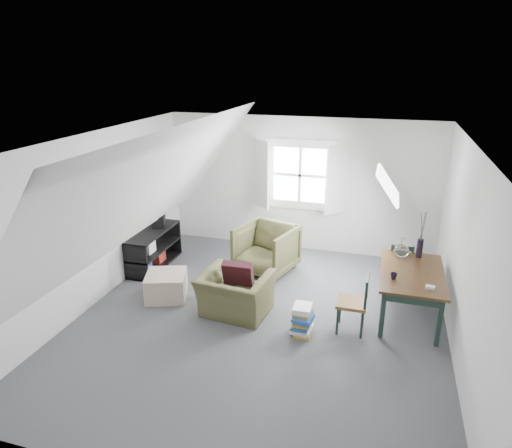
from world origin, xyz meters
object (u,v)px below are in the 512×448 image
(ottoman, at_px, (166,286))
(magazine_stack, at_px, (302,320))
(armchair_far, at_px, (266,271))
(dining_table, at_px, (412,278))
(armchair_near, at_px, (235,313))
(dining_chair_near, at_px, (354,302))
(dining_chair_far, at_px, (400,265))
(media_shelf, at_px, (153,251))

(ottoman, bearing_deg, magazine_stack, -10.46)
(armchair_far, distance_m, ottoman, 1.81)
(dining_table, xyz_separation_m, magazine_stack, (-1.35, -0.85, -0.41))
(armchair_near, distance_m, magazine_stack, 1.07)
(ottoman, bearing_deg, dining_table, 7.15)
(armchair_near, bearing_deg, dining_table, -159.61)
(ottoman, bearing_deg, dining_chair_near, -2.63)
(dining_chair_far, relative_size, magazine_stack, 1.98)
(dining_chair_far, xyz_separation_m, magazine_stack, (-1.22, -1.66, -0.22))
(armchair_far, distance_m, magazine_stack, 1.98)
(armchair_near, height_order, magazine_stack, magazine_stack)
(armchair_near, height_order, media_shelf, media_shelf)
(armchair_far, bearing_deg, dining_table, -3.62)
(armchair_far, height_order, dining_table, dining_table)
(media_shelf, bearing_deg, armchair_near, -27.10)
(ottoman, relative_size, media_shelf, 0.46)
(dining_chair_near, bearing_deg, armchair_near, -108.20)
(ottoman, distance_m, magazine_stack, 2.22)
(ottoman, xyz_separation_m, dining_chair_far, (3.41, 1.25, 0.23))
(media_shelf, bearing_deg, armchair_far, 13.97)
(armchair_near, relative_size, dining_chair_near, 1.15)
(ottoman, bearing_deg, armchair_far, 47.00)
(dining_table, bearing_deg, armchair_near, -163.32)
(armchair_far, bearing_deg, magazine_stack, -43.78)
(dining_table, distance_m, media_shelf, 4.30)
(ottoman, bearing_deg, media_shelf, 127.66)
(armchair_far, distance_m, dining_chair_far, 2.22)
(dining_table, xyz_separation_m, dining_chair_far, (-0.13, 0.81, -0.19))
(ottoman, xyz_separation_m, dining_chair_near, (2.82, -0.13, 0.23))
(dining_table, height_order, media_shelf, dining_table)
(dining_chair_near, bearing_deg, dining_chair_far, 137.85)
(armchair_far, bearing_deg, dining_chair_far, 15.39)
(dining_table, distance_m, dining_chair_far, 0.84)
(armchair_near, relative_size, dining_chair_far, 1.18)
(armchair_far, relative_size, media_shelf, 0.71)
(ottoman, distance_m, dining_table, 3.59)
(ottoman, relative_size, magazine_stack, 1.43)
(armchair_near, distance_m, media_shelf, 2.20)
(dining_chair_far, xyz_separation_m, dining_chair_near, (-0.59, -1.38, 0.01))
(media_shelf, bearing_deg, magazine_stack, -21.78)
(dining_table, relative_size, dining_chair_far, 1.74)
(armchair_far, distance_m, dining_chair_near, 2.19)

